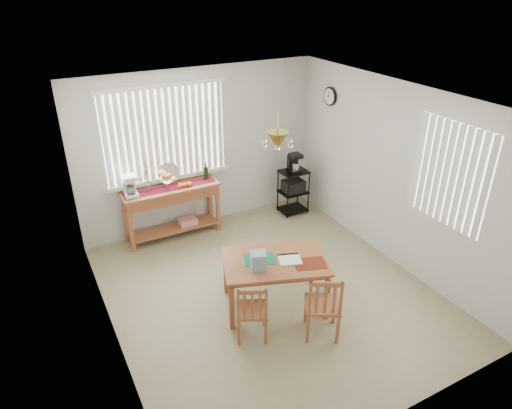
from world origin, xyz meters
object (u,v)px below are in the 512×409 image
sideboard (172,200)px  chair_right (323,306)px  dining_table (275,265)px  cart_items (294,163)px  wire_cart (293,188)px  chair_left (252,311)px

sideboard → chair_right: (0.76, -3.01, -0.22)m
sideboard → dining_table: 2.33m
sideboard → dining_table: sideboard is taller
dining_table → chair_right: bearing=-74.1°
cart_items → chair_right: cart_items is taller
sideboard → cart_items: size_ratio=4.68×
wire_cart → cart_items: cart_items is taller
sideboard → wire_cart: bearing=-5.6°
sideboard → chair_left: bearing=-89.6°
sideboard → dining_table: bearing=-76.4°
wire_cart → dining_table: bearing=-127.6°
wire_cart → chair_right: size_ratio=0.92×
dining_table → sideboard: bearing=103.6°
dining_table → chair_left: size_ratio=1.89×
wire_cart → cart_items: 0.46m
sideboard → dining_table: size_ratio=1.04×
wire_cart → dining_table: (-1.58, -2.06, 0.13)m
wire_cart → dining_table: wire_cart is taller
wire_cart → sideboard: bearing=174.4°
dining_table → cart_items: bearing=52.6°
dining_table → chair_left: chair_left is taller
chair_left → wire_cart: bearing=49.3°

